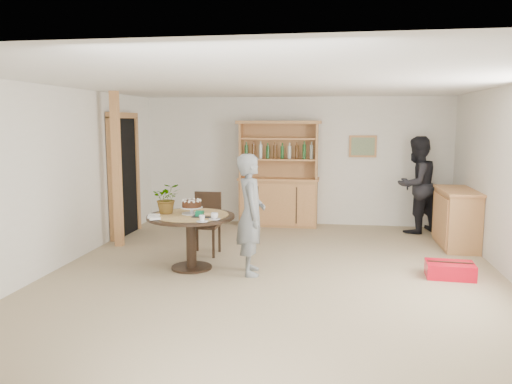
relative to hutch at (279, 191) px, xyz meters
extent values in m
plane|color=tan|center=(0.30, -3.24, -0.69)|extent=(7.00, 7.00, 0.00)
cube|color=white|center=(0.30, 0.26, 0.56)|extent=(6.00, 0.04, 2.50)
cube|color=white|center=(0.30, -6.74, 0.56)|extent=(6.00, 0.04, 2.50)
cube|color=white|center=(-2.70, -3.24, 0.56)|extent=(0.04, 7.00, 2.50)
cube|color=white|center=(0.30, -3.24, 1.81)|extent=(6.00, 7.00, 0.04)
cube|color=tan|center=(1.60, 0.23, 0.86)|extent=(0.52, 0.03, 0.42)
cube|color=#59724C|center=(1.60, 0.21, 0.86)|extent=(0.44, 0.02, 0.34)
cube|color=black|center=(-2.64, -1.24, 0.36)|extent=(0.10, 0.90, 2.10)
cube|color=tan|center=(-2.62, -1.74, 0.36)|extent=(0.12, 0.10, 2.10)
cube|color=tan|center=(-2.62, -0.74, 0.36)|extent=(0.12, 0.10, 2.10)
cube|color=tan|center=(-2.62, -1.24, 1.44)|extent=(0.12, 1.10, 0.10)
cube|color=tan|center=(-2.40, -2.04, 0.56)|extent=(0.12, 0.12, 2.50)
cube|color=tan|center=(0.00, 0.00, -0.24)|extent=(1.50, 0.50, 0.90)
cube|color=tan|center=(0.00, 0.00, 0.23)|extent=(1.56, 0.54, 0.04)
cube|color=tan|center=(0.00, 0.10, 0.78)|extent=(1.50, 0.04, 1.06)
cube|color=tan|center=(-0.73, -0.05, 0.78)|extent=(0.04, 0.34, 1.06)
cube|color=tan|center=(0.73, -0.05, 0.78)|extent=(0.04, 0.34, 1.06)
cube|color=tan|center=(0.00, -0.05, 0.61)|extent=(1.44, 0.32, 0.03)
cube|color=tan|center=(0.00, -0.05, 1.01)|extent=(1.44, 0.32, 0.03)
cube|color=tan|center=(0.00, -0.05, 1.32)|extent=(1.62, 0.40, 0.06)
cylinder|color=#194C1E|center=(-0.56, -0.05, 0.77)|extent=(0.07, 0.07, 0.28)
cylinder|color=#4C2D14|center=(-0.40, -0.05, 0.77)|extent=(0.07, 0.07, 0.28)
cylinder|color=#B2BFB2|center=(-0.24, -0.05, 0.77)|extent=(0.07, 0.07, 0.28)
cylinder|color=#194C1E|center=(-0.08, -0.05, 0.77)|extent=(0.07, 0.07, 0.28)
cylinder|color=#4C2D14|center=(0.08, -0.05, 0.77)|extent=(0.07, 0.07, 0.28)
cylinder|color=#B2BFB2|center=(0.24, -0.05, 0.77)|extent=(0.07, 0.07, 0.28)
cylinder|color=#194C1E|center=(0.40, -0.05, 0.77)|extent=(0.07, 0.07, 0.28)
cylinder|color=#4C2D14|center=(0.56, -0.05, 0.77)|extent=(0.07, 0.07, 0.28)
cube|color=tan|center=(3.04, -1.24, -0.24)|extent=(0.50, 1.20, 0.90)
cube|color=tan|center=(3.04, -1.24, 0.23)|extent=(0.54, 1.26, 0.04)
cylinder|color=black|center=(-0.87, -3.10, 0.04)|extent=(1.20, 1.20, 0.04)
cylinder|color=black|center=(-0.87, -3.10, -0.33)|extent=(0.14, 0.14, 0.70)
cylinder|color=black|center=(-0.87, -3.10, -0.67)|extent=(0.56, 0.56, 0.03)
cylinder|color=tan|center=(-0.87, -3.10, 0.07)|extent=(1.04, 1.04, 0.01)
cube|color=black|center=(-0.87, -2.35, -0.24)|extent=(0.43, 0.43, 0.04)
cube|color=black|center=(-0.87, -2.16, 0.01)|extent=(0.42, 0.04, 0.46)
cube|color=black|center=(-0.87, -2.16, 0.23)|extent=(0.42, 0.05, 0.05)
cube|color=black|center=(-1.06, -2.52, -0.47)|extent=(0.04, 0.03, 0.44)
cube|color=black|center=(-0.70, -2.53, -0.47)|extent=(0.04, 0.03, 0.44)
cube|color=black|center=(-1.05, -2.16, -0.47)|extent=(0.04, 0.04, 0.44)
cube|color=black|center=(-0.69, -2.17, -0.47)|extent=(0.04, 0.04, 0.44)
cylinder|color=white|center=(-0.87, -3.05, 0.08)|extent=(0.28, 0.28, 0.01)
cylinder|color=white|center=(-0.87, -3.05, 0.12)|extent=(0.05, 0.05, 0.08)
cylinder|color=white|center=(-0.87, -3.05, 0.16)|extent=(0.30, 0.30, 0.01)
cylinder|color=#442013|center=(-0.87, -3.05, 0.21)|extent=(0.26, 0.26, 0.09)
cylinder|color=white|center=(-0.87, -3.05, 0.26)|extent=(0.08, 0.08, 0.01)
sphere|color=white|center=(-0.75, -3.05, 0.26)|extent=(0.04, 0.04, 0.04)
sphere|color=white|center=(-0.77, -2.99, 0.26)|extent=(0.04, 0.04, 0.04)
sphere|color=white|center=(-0.81, -2.94, 0.26)|extent=(0.04, 0.04, 0.04)
sphere|color=white|center=(-0.87, -2.93, 0.26)|extent=(0.04, 0.04, 0.04)
sphere|color=white|center=(-0.93, -2.94, 0.26)|extent=(0.04, 0.04, 0.04)
sphere|color=white|center=(-0.98, -2.99, 0.26)|extent=(0.04, 0.04, 0.04)
sphere|color=white|center=(-0.99, -3.05, 0.26)|extent=(0.04, 0.04, 0.04)
sphere|color=white|center=(-0.98, -3.11, 0.26)|extent=(0.04, 0.04, 0.04)
sphere|color=white|center=(-0.93, -3.15, 0.26)|extent=(0.04, 0.04, 0.04)
sphere|color=white|center=(-0.87, -3.17, 0.26)|extent=(0.04, 0.04, 0.04)
sphere|color=white|center=(-0.81, -3.15, 0.26)|extent=(0.04, 0.04, 0.04)
sphere|color=white|center=(-0.77, -3.11, 0.26)|extent=(0.04, 0.04, 0.04)
imported|color=#3F7233|center=(-1.22, -3.05, 0.28)|extent=(0.47, 0.44, 0.42)
cube|color=black|center=(-0.65, -3.22, 0.08)|extent=(0.30, 0.20, 0.01)
cube|color=#0C7242|center=(-0.71, -3.22, 0.11)|extent=(0.10, 0.10, 0.06)
cube|color=#0C7242|center=(-0.71, -3.22, 0.15)|extent=(0.11, 0.02, 0.01)
cylinder|color=white|center=(-0.47, -3.38, 0.08)|extent=(0.15, 0.15, 0.01)
imported|color=white|center=(-0.47, -3.38, 0.12)|extent=(0.10, 0.10, 0.08)
cylinder|color=white|center=(-0.59, -3.55, 0.08)|extent=(0.15, 0.15, 0.01)
imported|color=white|center=(-0.59, -3.55, 0.12)|extent=(0.08, 0.08, 0.07)
cube|color=white|center=(-1.32, -3.30, 0.09)|extent=(0.14, 0.08, 0.03)
cube|color=white|center=(-1.29, -3.42, 0.09)|extent=(0.16, 0.11, 0.03)
cube|color=white|center=(-1.23, -3.52, 0.09)|extent=(0.16, 0.14, 0.03)
imported|color=slate|center=(-0.02, -3.20, 0.11)|extent=(0.50, 0.65, 1.61)
imported|color=black|center=(2.55, -0.25, 0.19)|extent=(1.09, 1.06, 1.76)
cube|color=red|center=(2.57, -2.98, -0.59)|extent=(0.62, 0.44, 0.20)
cube|color=black|center=(2.57, -2.98, -0.48)|extent=(0.56, 0.07, 0.01)
camera|label=1|loc=(1.03, -9.59, 1.33)|focal=35.00mm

